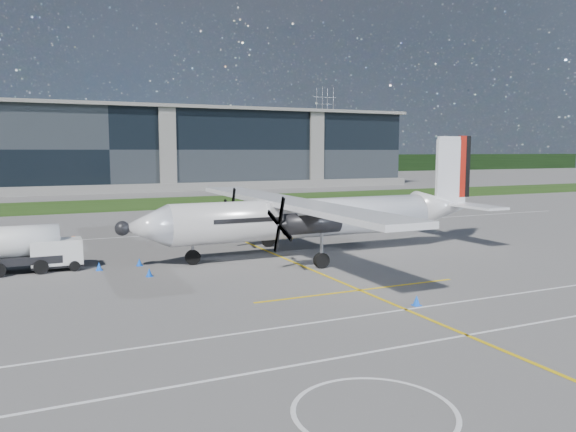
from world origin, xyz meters
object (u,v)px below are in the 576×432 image
at_px(baggage_tug, 57,255).
at_px(safety_cone_fwd, 99,266).
at_px(turboprop_aircraft, 318,195).
at_px(safety_cone_stbdwing, 222,228).
at_px(pylon_east, 325,129).
at_px(safety_cone_portwing, 417,300).
at_px(ground_crew_person, 75,248).
at_px(safety_cone_nose_port, 149,272).
at_px(safety_cone_nose_stbd, 139,262).

bearing_deg(baggage_tug, safety_cone_fwd, -27.95).
xyz_separation_m(turboprop_aircraft, safety_cone_stbdwing, (-2.54, 14.20, -3.99)).
relative_size(pylon_east, safety_cone_portwing, 60.00).
relative_size(pylon_east, baggage_tug, 9.47).
height_order(safety_cone_stbdwing, safety_cone_portwing, same).
relative_size(ground_crew_person, safety_cone_stbdwing, 4.34).
relative_size(safety_cone_fwd, safety_cone_portwing, 1.00).
xyz_separation_m(safety_cone_fwd, safety_cone_nose_port, (2.48, -2.99, 0.00)).
distance_m(safety_cone_nose_port, safety_cone_stbdwing, 19.15).
relative_size(safety_cone_fwd, safety_cone_nose_port, 1.00).
height_order(safety_cone_portwing, safety_cone_nose_stbd, same).
height_order(pylon_east, safety_cone_nose_port, pylon_east).
distance_m(pylon_east, baggage_tug, 173.66).
bearing_deg(safety_cone_stbdwing, baggage_tug, -139.98).
xyz_separation_m(pylon_east, safety_cone_nose_port, (-91.47, -148.07, -14.75)).
distance_m(turboprop_aircraft, ground_crew_person, 16.59).
bearing_deg(safety_cone_nose_stbd, pylon_east, 57.71).
bearing_deg(safety_cone_fwd, baggage_tug, 152.05).
distance_m(turboprop_aircraft, safety_cone_fwd, 15.34).
bearing_deg(safety_cone_stbdwing, safety_cone_portwing, -88.82).
height_order(safety_cone_fwd, safety_cone_nose_port, same).
height_order(ground_crew_person, safety_cone_portwing, ground_crew_person).
bearing_deg(turboprop_aircraft, safety_cone_fwd, 177.20).
height_order(baggage_tug, safety_cone_nose_port, baggage_tug).
height_order(turboprop_aircraft, safety_cone_nose_stbd, turboprop_aircraft).
height_order(ground_crew_person, safety_cone_nose_port, ground_crew_person).
distance_m(turboprop_aircraft, safety_cone_portwing, 14.53).
bearing_deg(turboprop_aircraft, pylon_east, 61.50).
bearing_deg(turboprop_aircraft, safety_cone_portwing, -98.07).
bearing_deg(safety_cone_portwing, safety_cone_fwd, 131.39).
xyz_separation_m(ground_crew_person, safety_cone_nose_stbd, (3.71, -1.98, -0.84)).
distance_m(turboprop_aircraft, baggage_tug, 17.54).
distance_m(ground_crew_person, safety_cone_stbdwing, 17.49).
bearing_deg(ground_crew_person, safety_cone_nose_stbd, -109.64).
distance_m(baggage_tug, safety_cone_nose_stbd, 4.96).
distance_m(safety_cone_fwd, safety_cone_nose_port, 3.89).
bearing_deg(pylon_east, safety_cone_nose_port, -121.71).
height_order(turboprop_aircraft, safety_cone_nose_port, turboprop_aircraft).
height_order(safety_cone_fwd, safety_cone_nose_stbd, same).
bearing_deg(safety_cone_portwing, baggage_tug, 133.82).
height_order(pylon_east, safety_cone_fwd, pylon_east).
distance_m(turboprop_aircraft, safety_cone_stbdwing, 14.97).
bearing_deg(ground_crew_person, safety_cone_portwing, -131.87).
bearing_deg(baggage_tug, turboprop_aircraft, -6.52).
bearing_deg(safety_cone_portwing, ground_crew_person, 129.72).
height_order(turboprop_aircraft, safety_cone_fwd, turboprop_aircraft).
distance_m(baggage_tug, safety_cone_portwing, 21.90).
xyz_separation_m(baggage_tug, safety_cone_stbdwing, (14.58, 12.24, -0.70)).
relative_size(safety_cone_nose_port, safety_cone_portwing, 1.00).
xyz_separation_m(baggage_tug, ground_crew_person, (1.12, 1.10, 0.14)).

